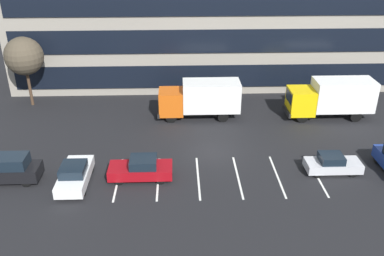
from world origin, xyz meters
name	(u,v)px	position (x,y,z in m)	size (l,w,h in m)	color
ground_plane	(214,152)	(0.00, 0.00, 0.00)	(120.00, 120.00, 0.00)	black
lot_markings	(218,177)	(0.00, -3.63, 0.00)	(14.14, 5.40, 0.01)	silver
box_truck_yellow	(332,97)	(11.10, 6.07, 2.00)	(7.67, 2.54, 3.55)	yellow
box_truck_orange	(201,98)	(-0.69, 6.43, 1.92)	(7.37, 2.44, 3.42)	#D85914
sedan_white	(75,175)	(-9.81, -4.11, 0.75)	(1.85, 4.41, 1.58)	white
sedan_maroon	(141,169)	(-5.36, -3.50, 0.74)	(4.40, 1.84, 1.58)	maroon
sedan_silver	(333,164)	(8.19, -3.20, 0.66)	(3.89, 1.63, 1.39)	silver
suv_black	(9,169)	(-14.37, -3.52, 0.93)	(4.24, 1.80, 1.92)	black
bare_tree	(24,56)	(-17.00, 9.91, 4.88)	(3.56, 3.56, 6.68)	#473323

